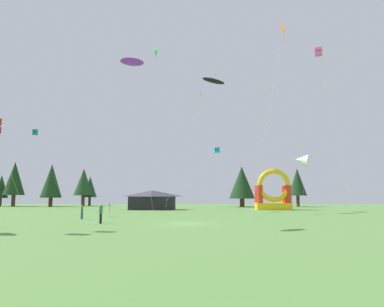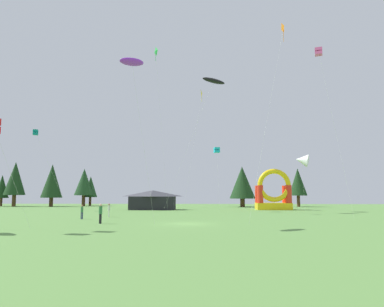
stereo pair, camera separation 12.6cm
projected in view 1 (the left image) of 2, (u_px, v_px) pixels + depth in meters
ground_plane at (187, 224)px, 31.94m from camera, size 120.00×120.00×0.00m
kite_orange_diamond at (283, 31)px, 39.15m from camera, size 5.09×5.74×21.56m
kite_purple_parafoil at (132, 62)px, 30.97m from camera, size 3.13×3.31×14.89m
kite_teal_box at (35, 132)px, 58.33m from camera, size 5.71×2.38×13.30m
kite_black_parafoil at (213, 81)px, 54.52m from camera, size 9.49×2.37×20.97m
kite_cyan_box at (217, 150)px, 55.04m from camera, size 1.01×1.92×9.92m
kite_pink_box at (319, 52)px, 41.55m from camera, size 3.34×1.41×19.84m
kite_yellow_diamond at (202, 95)px, 63.47m from camera, size 3.29×3.64×21.24m
kite_green_diamond at (155, 54)px, 53.63m from camera, size 1.86×5.87×24.79m
kite_white_delta at (302, 160)px, 54.82m from camera, size 2.74×3.02×9.09m
person_left_edge at (109, 209)px, 41.16m from camera, size 0.34×0.34×1.57m
person_midfield at (82, 211)px, 37.74m from camera, size 0.37×0.37×1.54m
person_near_camera at (101, 212)px, 32.23m from camera, size 0.44×0.44×1.81m
inflatable_orange_dome at (273, 195)px, 59.48m from camera, size 5.76×3.66×6.87m
festival_tent at (152, 200)px, 59.67m from camera, size 7.55×3.90×3.27m
tree_row_0 at (1, 187)px, 75.75m from camera, size 2.88×2.88×6.73m
tree_row_1 at (14, 179)px, 74.60m from camera, size 4.37×4.37×9.43m
tree_row_2 at (51, 181)px, 74.09m from camera, size 4.37×4.37×8.90m
tree_row_3 at (84, 182)px, 77.47m from camera, size 4.14×4.14×8.21m
tree_row_4 at (90, 187)px, 78.71m from camera, size 3.05×3.05×6.56m
tree_row_5 at (242, 183)px, 72.28m from camera, size 5.27×5.27×8.27m
tree_row_6 at (297, 182)px, 73.20m from camera, size 3.68×3.68×7.97m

